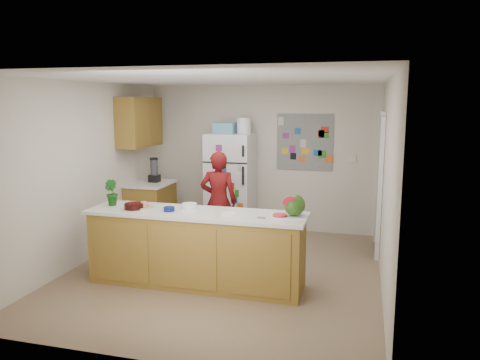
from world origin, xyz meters
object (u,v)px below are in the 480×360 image
(refrigerator, at_px, (231,183))
(person, at_px, (219,201))
(cherry_bowl, at_px, (134,206))
(watermelon, at_px, (294,205))

(refrigerator, relative_size, person, 1.13)
(refrigerator, bearing_deg, cherry_bowl, -102.33)
(watermelon, bearing_deg, person, 135.67)
(cherry_bowl, bearing_deg, refrigerator, 77.67)
(refrigerator, xyz_separation_m, person, (0.11, -1.03, -0.09))
(person, distance_m, cherry_bowl, 1.57)
(watermelon, bearing_deg, refrigerator, 121.71)
(person, height_order, watermelon, person)
(watermelon, distance_m, cherry_bowl, 1.97)
(watermelon, relative_size, cherry_bowl, 1.07)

